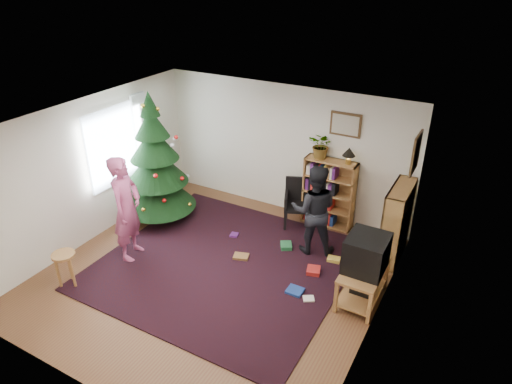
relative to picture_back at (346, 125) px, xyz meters
The scene contains 23 objects.
floor 3.35m from the picture_back, 114.92° to the right, with size 5.00×5.00×0.00m, color brown.
ceiling 2.78m from the picture_back, 114.92° to the right, with size 5.00×5.00×0.00m, color white.
wall_back 1.35m from the picture_back, behind, with size 5.00×0.02×2.50m, color silver.
wall_front 5.15m from the picture_back, 103.02° to the right, with size 5.00×0.02×2.50m, color silver.
wall_left 4.47m from the picture_back, 145.86° to the right, with size 0.02×5.00×2.50m, color silver.
wall_right 2.90m from the picture_back, 61.39° to the right, with size 0.02×5.00×2.50m, color silver.
rug 3.13m from the picture_back, 117.87° to the right, with size 3.80×3.60×0.02m, color black.
window_pane 4.10m from the picture_back, 152.62° to the right, with size 0.04×1.20×1.40m, color silver.
curtain 3.79m from the picture_back, 161.83° to the right, with size 0.06×0.35×1.60m, color silver.
picture_back is the anchor object (origin of this frame).
picture_right 1.51m from the picture_back, 28.69° to the right, with size 0.03×0.50×0.60m.
christmas_tree 3.50m from the picture_back, 154.04° to the right, with size 1.37×1.37×2.49m.
bookshelf_back 1.30m from the picture_back, 138.13° to the right, with size 0.95×0.30×1.30m.
bookshelf_right 1.85m from the picture_back, 26.53° to the right, with size 0.30×0.95×1.30m.
tv_stand 2.72m from the picture_back, 60.62° to the right, with size 0.54×0.97×0.55m.
crt_tv 2.46m from the picture_back, 60.68° to the right, with size 0.56×0.60×0.53m.
armchair 1.64m from the picture_back, 149.39° to the right, with size 0.64×0.66×0.90m.
stool 5.02m from the picture_back, 128.21° to the right, with size 0.35×0.35×0.58m.
person_standing 3.92m from the picture_back, 134.57° to the right, with size 0.66×0.43×1.80m, color #A8436D.
person_by_chair 1.59m from the picture_back, 92.89° to the right, with size 0.77×0.60×1.59m, color black.
potted_plant 0.55m from the picture_back, 158.94° to the right, with size 0.44×0.38×0.49m, color gray.
table_lamp 0.49m from the picture_back, 42.11° to the right, with size 0.23×0.23×0.30m.
floor_clutter 2.58m from the picture_back, 98.05° to the right, with size 2.05×1.29×0.08m.
Camera 1 is at (3.41, -4.79, 4.53)m, focal length 32.00 mm.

